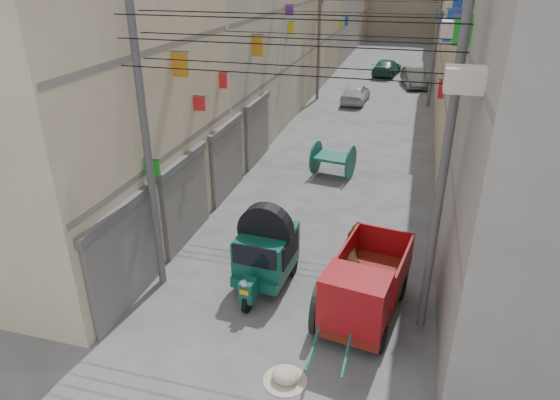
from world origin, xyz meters
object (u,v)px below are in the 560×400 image
(distant_car_white, at_px, (356,93))
(tonga_cart, at_px, (341,311))
(auto_rickshaw, at_px, (266,249))
(distant_car_green, at_px, (387,67))
(mini_truck, at_px, (363,294))
(distant_car_grey, at_px, (414,77))
(feed_sack, at_px, (285,376))
(horse, at_px, (356,265))
(second_cart, at_px, (333,159))

(distant_car_white, bearing_deg, tonga_cart, 99.48)
(auto_rickshaw, bearing_deg, distant_car_green, 92.02)
(tonga_cart, xyz_separation_m, mini_truck, (0.46, 0.47, 0.26))
(tonga_cart, bearing_deg, distant_car_grey, 88.41)
(distant_car_grey, distance_m, distant_car_green, 4.28)
(auto_rickshaw, height_order, mini_truck, mini_truck)
(feed_sack, bearing_deg, distant_car_white, 94.17)
(auto_rickshaw, xyz_separation_m, horse, (2.49, 0.28, -0.26))
(auto_rickshaw, xyz_separation_m, distant_car_grey, (3.23, 26.98, -0.45))
(auto_rickshaw, height_order, distant_car_green, auto_rickshaw)
(second_cart, bearing_deg, tonga_cart, -69.75)
(tonga_cart, xyz_separation_m, distant_car_grey, (0.85, 28.55, -0.01))
(auto_rickshaw, relative_size, tonga_cart, 0.95)
(mini_truck, distance_m, distant_car_grey, 28.09)
(horse, height_order, distant_car_grey, horse)
(tonga_cart, distance_m, horse, 1.87)
(tonga_cart, height_order, mini_truck, mini_truck)
(distant_car_grey, bearing_deg, horse, -103.82)
(second_cart, bearing_deg, distant_car_white, 102.56)
(distant_car_green, bearing_deg, tonga_cart, 100.12)
(tonga_cart, height_order, second_cart, second_cart)
(distant_car_white, bearing_deg, horse, 100.37)
(feed_sack, distance_m, distant_car_white, 24.61)
(tonga_cart, relative_size, distant_car_white, 0.77)
(auto_rickshaw, distance_m, mini_truck, 3.05)
(horse, bearing_deg, mini_truck, 85.57)
(mini_truck, relative_size, feed_sack, 6.03)
(horse, bearing_deg, distant_car_green, -105.81)
(auto_rickshaw, xyz_separation_m, distant_car_white, (-0.31, 21.08, -0.47))
(distant_car_grey, bearing_deg, second_cart, -110.78)
(horse, height_order, distant_car_white, horse)
(feed_sack, height_order, distant_car_green, distant_car_green)
(distant_car_white, bearing_deg, distant_car_green, -94.74)
(auto_rickshaw, bearing_deg, tonga_cart, -29.77)
(tonga_cart, bearing_deg, distant_car_white, 96.88)
(second_cart, relative_size, distant_car_white, 0.49)
(feed_sack, relative_size, distant_car_grey, 0.15)
(auto_rickshaw, bearing_deg, feed_sack, -63.02)
(feed_sack, relative_size, horse, 0.30)
(tonga_cart, distance_m, distant_car_green, 32.20)
(second_cart, xyz_separation_m, feed_sack, (1.05, -11.84, -0.62))
(auto_rickshaw, distance_m, distant_car_white, 21.09)
(feed_sack, bearing_deg, distant_car_grey, 86.71)
(auto_rickshaw, xyz_separation_m, tonga_cart, (2.38, -1.58, -0.44))
(mini_truck, bearing_deg, feed_sack, -111.28)
(distant_car_white, height_order, distant_car_green, distant_car_white)
(auto_rickshaw, distance_m, horse, 2.52)
(distant_car_white, bearing_deg, feed_sack, 96.89)
(distant_car_white, bearing_deg, distant_car_grey, -118.26)
(tonga_cart, relative_size, feed_sack, 4.73)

